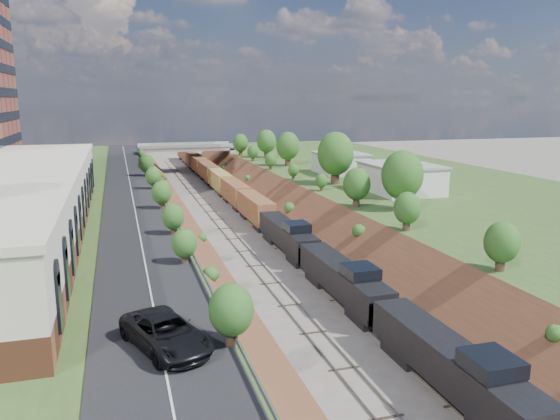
{
  "coord_description": "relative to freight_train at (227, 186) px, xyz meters",
  "views": [
    {
      "loc": [
        -17.26,
        -20.79,
        18.97
      ],
      "look_at": [
        0.81,
        39.6,
        6.0
      ],
      "focal_mm": 35.0,
      "sensor_mm": 36.0,
      "label": 1
    }
  ],
  "objects": [
    {
      "name": "platform_left",
      "position": [
        -35.6,
        -20.64,
        0.04
      ],
      "size": [
        44.0,
        180.0,
        5.0
      ],
      "primitive_type": "cube",
      "color": "#385121",
      "rests_on": "ground"
    },
    {
      "name": "platform_right",
      "position": [
        30.4,
        -20.64,
        0.04
      ],
      "size": [
        44.0,
        180.0,
        5.0
      ],
      "primitive_type": "cube",
      "color": "#385121",
      "rests_on": "ground"
    },
    {
      "name": "embankment_left",
      "position": [
        -13.6,
        -20.64,
        -2.46
      ],
      "size": [
        10.0,
        180.0,
        10.0
      ],
      "primitive_type": "cube",
      "rotation": [
        0.0,
        0.79,
        0.0
      ],
      "color": "brown",
      "rests_on": "ground"
    },
    {
      "name": "embankment_right",
      "position": [
        8.4,
        -20.64,
        -2.46
      ],
      "size": [
        10.0,
        180.0,
        10.0
      ],
      "primitive_type": "cube",
      "rotation": [
        0.0,
        0.79,
        0.0
      ],
      "color": "brown",
      "rests_on": "ground"
    },
    {
      "name": "rail_left_track",
      "position": [
        -5.2,
        -20.64,
        -2.37
      ],
      "size": [
        1.58,
        180.0,
        0.18
      ],
      "primitive_type": "cube",
      "color": "gray",
      "rests_on": "ground"
    },
    {
      "name": "rail_right_track",
      "position": [
        0.0,
        -20.64,
        -2.37
      ],
      "size": [
        1.58,
        180.0,
        0.18
      ],
      "primitive_type": "cube",
      "color": "gray",
      "rests_on": "ground"
    },
    {
      "name": "road",
      "position": [
        -18.1,
        -20.64,
        2.59
      ],
      "size": [
        8.0,
        180.0,
        0.1
      ],
      "primitive_type": "cube",
      "color": "black",
      "rests_on": "platform_left"
    },
    {
      "name": "guardrail",
      "position": [
        -14.0,
        -20.84,
        3.09
      ],
      "size": [
        0.1,
        171.0,
        0.7
      ],
      "color": "#99999E",
      "rests_on": "platform_left"
    },
    {
      "name": "commercial_building",
      "position": [
        -30.6,
        -42.64,
        6.05
      ],
      "size": [
        14.3,
        62.3,
        7.0
      ],
      "color": "brown",
      "rests_on": "platform_left"
    },
    {
      "name": "overpass",
      "position": [
        -2.6,
        41.36,
        2.46
      ],
      "size": [
        24.5,
        8.3,
        7.4
      ],
      "color": "gray",
      "rests_on": "ground"
    },
    {
      "name": "white_building_near",
      "position": [
        20.9,
        -28.64,
        4.54
      ],
      "size": [
        9.0,
        12.0,
        4.0
      ],
      "primitive_type": "cube",
      "color": "silver",
      "rests_on": "platform_right"
    },
    {
      "name": "white_building_far",
      "position": [
        20.4,
        -6.64,
        4.34
      ],
      "size": [
        8.0,
        10.0,
        3.6
      ],
      "primitive_type": "cube",
      "color": "silver",
      "rests_on": "platform_right"
    },
    {
      "name": "tree_right_large",
      "position": [
        14.4,
        -40.64,
        6.93
      ],
      "size": [
        5.25,
        5.25,
        7.61
      ],
      "color": "#473323",
      "rests_on": "platform_right"
    },
    {
      "name": "tree_left_crest",
      "position": [
        -14.4,
        -60.64,
        4.58
      ],
      "size": [
        2.45,
        2.45,
        3.55
      ],
      "color": "#473323",
      "rests_on": "platform_left"
    },
    {
      "name": "freight_train",
      "position": [
        0.0,
        0.0,
        0.0
      ],
      "size": [
        2.78,
        157.31,
        4.55
      ],
      "color": "black",
      "rests_on": "ground"
    },
    {
      "name": "suv",
      "position": [
        -17.81,
        -72.23,
        3.6
      ],
      "size": [
        5.4,
        7.54,
        1.91
      ],
      "primitive_type": "imported",
      "rotation": [
        0.0,
        0.0,
        0.36
      ],
      "color": "black",
      "rests_on": "road"
    }
  ]
}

